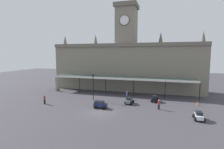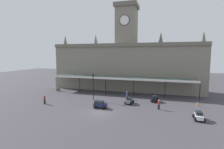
{
  "view_description": "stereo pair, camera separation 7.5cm",
  "coord_description": "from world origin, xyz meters",
  "px_view_note": "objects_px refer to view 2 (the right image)",
  "views": [
    {
      "loc": [
        9.63,
        -25.07,
        9.05
      ],
      "look_at": [
        0.0,
        6.62,
        5.25
      ],
      "focal_mm": 28.35,
      "sensor_mm": 36.0,
      "label": 1
    },
    {
      "loc": [
        9.7,
        -25.05,
        9.05
      ],
      "look_at": [
        0.0,
        6.62,
        5.25
      ],
      "focal_mm": 28.35,
      "sensor_mm": 36.0,
      "label": 2
    }
  ],
  "objects_px": {
    "car_white_sedan": "(199,117)",
    "planter_forecourt_centre": "(58,89)",
    "pedestrian_beside_cars": "(127,95)",
    "pedestrian_crossing_forecourt": "(159,104)",
    "car_navy_estate": "(100,105)",
    "car_grey_sedan": "(129,101)",
    "traffic_cone": "(198,103)",
    "victorian_lamppost": "(93,84)",
    "car_black_sedan": "(155,99)",
    "pedestrian_near_entrance": "(45,99)"
  },
  "relations": [
    {
      "from": "pedestrian_beside_cars",
      "to": "car_white_sedan",
      "type": "bearing_deg",
      "value": -34.86
    },
    {
      "from": "pedestrian_beside_cars",
      "to": "pedestrian_crossing_forecourt",
      "type": "xyz_separation_m",
      "value": [
        6.42,
        -5.05,
        0.0
      ]
    },
    {
      "from": "pedestrian_beside_cars",
      "to": "planter_forecourt_centre",
      "type": "relative_size",
      "value": 1.74
    },
    {
      "from": "pedestrian_crossing_forecourt",
      "to": "pedestrian_beside_cars",
      "type": "bearing_deg",
      "value": 141.83
    },
    {
      "from": "victorian_lamppost",
      "to": "traffic_cone",
      "type": "xyz_separation_m",
      "value": [
        19.23,
        2.03,
        -2.89
      ]
    },
    {
      "from": "traffic_cone",
      "to": "pedestrian_crossing_forecourt",
      "type": "bearing_deg",
      "value": -145.12
    },
    {
      "from": "car_grey_sedan",
      "to": "pedestrian_beside_cars",
      "type": "distance_m",
      "value": 3.41
    },
    {
      "from": "pedestrian_beside_cars",
      "to": "car_grey_sedan",
      "type": "bearing_deg",
      "value": -70.71
    },
    {
      "from": "planter_forecourt_centre",
      "to": "pedestrian_beside_cars",
      "type": "bearing_deg",
      "value": -8.89
    },
    {
      "from": "pedestrian_near_entrance",
      "to": "traffic_cone",
      "type": "height_order",
      "value": "pedestrian_near_entrance"
    },
    {
      "from": "pedestrian_near_entrance",
      "to": "planter_forecourt_centre",
      "type": "height_order",
      "value": "pedestrian_near_entrance"
    },
    {
      "from": "car_black_sedan",
      "to": "victorian_lamppost",
      "type": "bearing_deg",
      "value": -169.55
    },
    {
      "from": "traffic_cone",
      "to": "car_white_sedan",
      "type": "bearing_deg",
      "value": -97.64
    },
    {
      "from": "car_navy_estate",
      "to": "pedestrian_near_entrance",
      "type": "distance_m",
      "value": 10.65
    },
    {
      "from": "pedestrian_crossing_forecourt",
      "to": "victorian_lamppost",
      "type": "height_order",
      "value": "victorian_lamppost"
    },
    {
      "from": "traffic_cone",
      "to": "pedestrian_near_entrance",
      "type": "bearing_deg",
      "value": -164.72
    },
    {
      "from": "car_grey_sedan",
      "to": "traffic_cone",
      "type": "distance_m",
      "value": 12.15
    },
    {
      "from": "pedestrian_near_entrance",
      "to": "pedestrian_crossing_forecourt",
      "type": "xyz_separation_m",
      "value": [
        20.11,
        2.72,
        0.0
      ]
    },
    {
      "from": "car_black_sedan",
      "to": "pedestrian_beside_cars",
      "type": "xyz_separation_m",
      "value": [
        -5.52,
        0.35,
        0.41
      ]
    },
    {
      "from": "victorian_lamppost",
      "to": "car_navy_estate",
      "type": "bearing_deg",
      "value": -55.44
    },
    {
      "from": "car_black_sedan",
      "to": "pedestrian_beside_cars",
      "type": "bearing_deg",
      "value": 176.42
    },
    {
      "from": "victorian_lamppost",
      "to": "planter_forecourt_centre",
      "type": "relative_size",
      "value": 5.48
    },
    {
      "from": "pedestrian_crossing_forecourt",
      "to": "traffic_cone",
      "type": "height_order",
      "value": "pedestrian_crossing_forecourt"
    },
    {
      "from": "car_white_sedan",
      "to": "car_grey_sedan",
      "type": "xyz_separation_m",
      "value": [
        -10.79,
        5.1,
        0.0
      ]
    },
    {
      "from": "pedestrian_crossing_forecourt",
      "to": "traffic_cone",
      "type": "relative_size",
      "value": 2.37
    },
    {
      "from": "car_navy_estate",
      "to": "pedestrian_beside_cars",
      "type": "height_order",
      "value": "pedestrian_beside_cars"
    },
    {
      "from": "traffic_cone",
      "to": "planter_forecourt_centre",
      "type": "height_order",
      "value": "planter_forecourt_centre"
    },
    {
      "from": "car_white_sedan",
      "to": "planter_forecourt_centre",
      "type": "bearing_deg",
      "value": 159.57
    },
    {
      "from": "car_white_sedan",
      "to": "victorian_lamppost",
      "type": "relative_size",
      "value": 0.39
    },
    {
      "from": "car_navy_estate",
      "to": "car_black_sedan",
      "type": "bearing_deg",
      "value": 38.53
    },
    {
      "from": "car_navy_estate",
      "to": "pedestrian_beside_cars",
      "type": "relative_size",
      "value": 1.36
    },
    {
      "from": "pedestrian_crossing_forecourt",
      "to": "planter_forecourt_centre",
      "type": "distance_m",
      "value": 25.51
    },
    {
      "from": "car_black_sedan",
      "to": "traffic_cone",
      "type": "bearing_deg",
      "value": -1.1
    },
    {
      "from": "car_grey_sedan",
      "to": "pedestrian_crossing_forecourt",
      "type": "bearing_deg",
      "value": -19.24
    },
    {
      "from": "car_grey_sedan",
      "to": "pedestrian_beside_cars",
      "type": "bearing_deg",
      "value": 109.29
    },
    {
      "from": "victorian_lamppost",
      "to": "car_grey_sedan",
      "type": "bearing_deg",
      "value": -5.21
    },
    {
      "from": "car_grey_sedan",
      "to": "pedestrian_beside_cars",
      "type": "xyz_separation_m",
      "value": [
        -1.12,
        3.2,
        0.41
      ]
    },
    {
      "from": "victorian_lamppost",
      "to": "pedestrian_beside_cars",
      "type": "bearing_deg",
      "value": 21.89
    },
    {
      "from": "car_black_sedan",
      "to": "pedestrian_beside_cars",
      "type": "relative_size",
      "value": 1.24
    },
    {
      "from": "car_navy_estate",
      "to": "traffic_cone",
      "type": "xyz_separation_m",
      "value": [
        16.02,
        6.7,
        -0.21
      ]
    },
    {
      "from": "car_white_sedan",
      "to": "victorian_lamppost",
      "type": "height_order",
      "value": "victorian_lamppost"
    },
    {
      "from": "traffic_cone",
      "to": "car_grey_sedan",
      "type": "bearing_deg",
      "value": -167.12
    },
    {
      "from": "victorian_lamppost",
      "to": "traffic_cone",
      "type": "height_order",
      "value": "victorian_lamppost"
    },
    {
      "from": "pedestrian_crossing_forecourt",
      "to": "car_grey_sedan",
      "type": "bearing_deg",
      "value": 160.76
    },
    {
      "from": "car_black_sedan",
      "to": "traffic_cone",
      "type": "xyz_separation_m",
      "value": [
        7.43,
        -0.14,
        -0.15
      ]
    },
    {
      "from": "pedestrian_beside_cars",
      "to": "planter_forecourt_centre",
      "type": "xyz_separation_m",
      "value": [
        -17.86,
        2.79,
        -0.42
      ]
    },
    {
      "from": "car_grey_sedan",
      "to": "victorian_lamppost",
      "type": "relative_size",
      "value": 0.4
    },
    {
      "from": "car_navy_estate",
      "to": "planter_forecourt_centre",
      "type": "bearing_deg",
      "value": 146.01
    },
    {
      "from": "car_white_sedan",
      "to": "traffic_cone",
      "type": "height_order",
      "value": "car_white_sedan"
    },
    {
      "from": "car_white_sedan",
      "to": "planter_forecourt_centre",
      "type": "distance_m",
      "value": 31.77
    }
  ]
}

